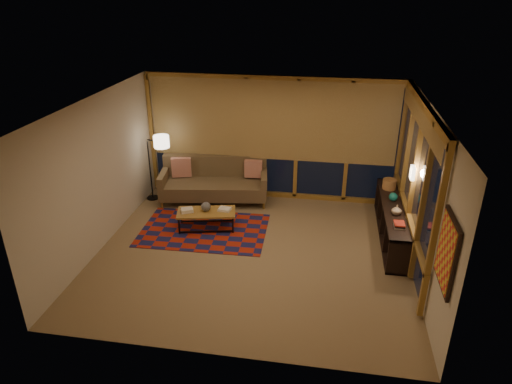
% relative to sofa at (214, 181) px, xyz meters
% --- Properties ---
extents(floor, '(5.50, 5.00, 0.01)m').
position_rel_sofa_xyz_m(floor, '(1.20, -1.98, -0.47)').
color(floor, '#95794E').
rests_on(floor, ground).
extents(ceiling, '(5.50, 5.00, 0.01)m').
position_rel_sofa_xyz_m(ceiling, '(1.20, -1.98, 2.23)').
color(ceiling, white).
rests_on(ceiling, walls).
extents(walls, '(5.51, 5.01, 2.70)m').
position_rel_sofa_xyz_m(walls, '(1.20, -1.98, 0.88)').
color(walls, beige).
rests_on(walls, floor).
extents(window_wall_back, '(5.30, 0.16, 2.60)m').
position_rel_sofa_xyz_m(window_wall_back, '(1.20, 0.45, 0.88)').
color(window_wall_back, '#B27E29').
rests_on(window_wall_back, walls).
extents(window_wall_right, '(0.16, 3.70, 2.60)m').
position_rel_sofa_xyz_m(window_wall_right, '(3.88, -1.38, 0.88)').
color(window_wall_right, '#B27E29').
rests_on(window_wall_right, walls).
extents(wall_art, '(0.06, 0.74, 0.94)m').
position_rel_sofa_xyz_m(wall_art, '(3.91, -3.83, 0.98)').
color(wall_art, red).
rests_on(wall_art, walls).
extents(wall_sconce, '(0.12, 0.18, 0.22)m').
position_rel_sofa_xyz_m(wall_sconce, '(3.82, -1.53, 1.08)').
color(wall_sconce, '#FEEACB').
rests_on(wall_sconce, walls).
extents(sofa, '(2.40, 1.26, 0.94)m').
position_rel_sofa_xyz_m(sofa, '(0.00, 0.00, 0.00)').
color(sofa, brown).
rests_on(sofa, floor).
extents(pillow_left, '(0.45, 0.27, 0.43)m').
position_rel_sofa_xyz_m(pillow_left, '(-0.76, 0.11, 0.22)').
color(pillow_left, '#AE2207').
rests_on(pillow_left, sofa).
extents(pillow_right, '(0.39, 0.15, 0.38)m').
position_rel_sofa_xyz_m(pillow_right, '(0.83, 0.27, 0.19)').
color(pillow_right, '#AE2207').
rests_on(pillow_right, sofa).
extents(area_rug, '(2.47, 1.69, 0.01)m').
position_rel_sofa_xyz_m(area_rug, '(0.12, -1.33, -0.46)').
color(area_rug, '#A1210F').
rests_on(area_rug, floor).
extents(coffee_table, '(1.20, 0.73, 0.37)m').
position_rel_sofa_xyz_m(coffee_table, '(0.16, -1.24, -0.28)').
color(coffee_table, '#B27E29').
rests_on(coffee_table, floor).
extents(book_stack_a, '(0.29, 0.27, 0.07)m').
position_rel_sofa_xyz_m(book_stack_a, '(-0.21, -1.32, -0.06)').
color(book_stack_a, '#F0E3C8').
rests_on(book_stack_a, coffee_table).
extents(book_stack_b, '(0.26, 0.22, 0.05)m').
position_rel_sofa_xyz_m(book_stack_b, '(0.50, -1.13, -0.07)').
color(book_stack_b, '#F0E3C8').
rests_on(book_stack_b, coffee_table).
extents(ceramic_pot, '(0.24, 0.24, 0.19)m').
position_rel_sofa_xyz_m(ceramic_pot, '(0.15, -1.21, -0.00)').
color(ceramic_pot, black).
rests_on(ceramic_pot, coffee_table).
extents(floor_lamp, '(0.55, 0.41, 1.51)m').
position_rel_sofa_xyz_m(floor_lamp, '(-1.40, -0.10, 0.28)').
color(floor_lamp, black).
rests_on(floor_lamp, floor).
extents(bookshelf, '(0.40, 2.60, 0.65)m').
position_rel_sofa_xyz_m(bookshelf, '(3.69, -0.98, -0.14)').
color(bookshelf, black).
rests_on(bookshelf, floor).
extents(basket, '(0.30, 0.30, 0.20)m').
position_rel_sofa_xyz_m(basket, '(3.67, -0.20, 0.28)').
color(basket, '#B17842').
rests_on(basket, bookshelf).
extents(teal_bowl, '(0.20, 0.20, 0.16)m').
position_rel_sofa_xyz_m(teal_bowl, '(3.69, -0.76, 0.26)').
color(teal_bowl, '#156A5E').
rests_on(teal_bowl, bookshelf).
extents(vase, '(0.21, 0.21, 0.18)m').
position_rel_sofa_xyz_m(vase, '(3.69, -1.32, 0.27)').
color(vase, '#9E886D').
rests_on(vase, bookshelf).
extents(shelf_book_stack, '(0.17, 0.23, 0.06)m').
position_rel_sofa_xyz_m(shelf_book_stack, '(3.69, -1.77, 0.21)').
color(shelf_book_stack, '#F0E3C8').
rests_on(shelf_book_stack, bookshelf).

